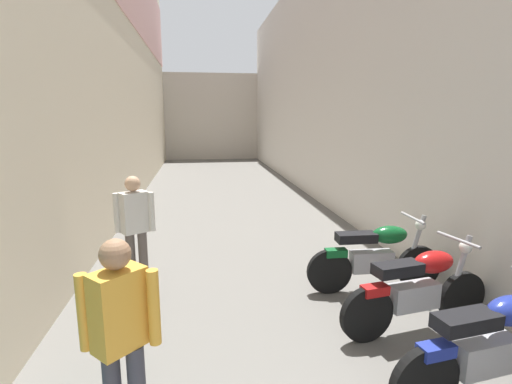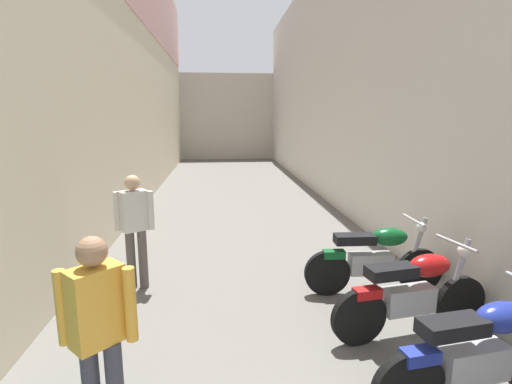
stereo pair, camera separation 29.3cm
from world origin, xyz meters
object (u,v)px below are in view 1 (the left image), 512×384
(motorcycle_fourth, at_px, (418,288))
(pedestrian_further_down, at_px, (135,225))
(motorcycle_fifth, at_px, (376,255))
(pedestrian_mid_alley, at_px, (121,334))
(motorcycle_third, at_px, (492,345))

(motorcycle_fourth, xyz_separation_m, pedestrian_further_down, (-3.16, 1.50, 0.42))
(motorcycle_fifth, xyz_separation_m, pedestrian_mid_alley, (-2.85, -2.19, 0.42))
(motorcycle_fifth, xyz_separation_m, pedestrian_further_down, (-3.16, 0.48, 0.42))
(motorcycle_third, distance_m, motorcycle_fourth, 1.07)
(motorcycle_fourth, relative_size, pedestrian_further_down, 1.17)
(motorcycle_fourth, bearing_deg, motorcycle_third, -90.00)
(motorcycle_third, bearing_deg, motorcycle_fifth, 90.00)
(motorcycle_third, height_order, pedestrian_further_down, pedestrian_further_down)
(motorcycle_third, relative_size, pedestrian_further_down, 1.17)
(motorcycle_fourth, distance_m, motorcycle_fifth, 1.02)
(motorcycle_third, height_order, motorcycle_fourth, same)
(pedestrian_mid_alley, xyz_separation_m, pedestrian_further_down, (-0.31, 2.67, 0.00))
(motorcycle_fourth, relative_size, pedestrian_mid_alley, 1.17)
(motorcycle_fifth, height_order, pedestrian_mid_alley, pedestrian_mid_alley)
(motorcycle_fifth, height_order, pedestrian_further_down, pedestrian_further_down)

